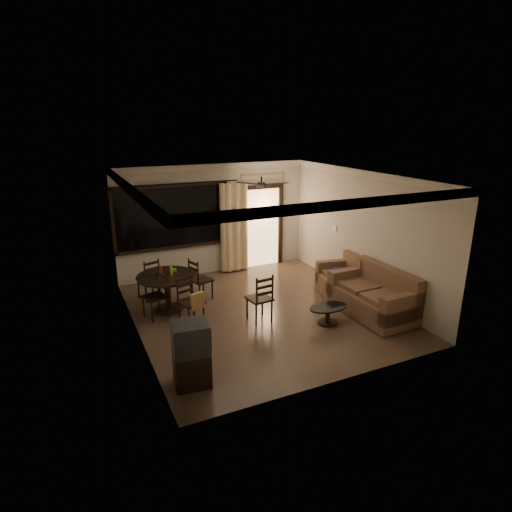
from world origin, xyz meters
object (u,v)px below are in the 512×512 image
tv_cabinet (191,354)px  coffee_table (328,312)px  dining_chair_north (149,287)px  sofa (375,297)px  dining_chair_west (156,304)px  dining_chair_south (191,309)px  dining_table (167,283)px  side_chair (260,307)px  armchair (342,278)px  dining_chair_east (201,287)px

tv_cabinet → coffee_table: (3.00, 0.84, -0.27)m
dining_chair_north → sofa: bearing=127.9°
dining_chair_west → dining_chair_south: 0.80m
dining_table → coffee_table: dining_table is taller
dining_chair_south → coffee_table: size_ratio=1.18×
dining_table → dining_chair_north: size_ratio=1.30×
dining_chair_north → dining_chair_west: bearing=68.1°
dining_chair_north → side_chair: bearing=113.3°
dining_chair_west → armchair: dining_chair_west is taller
dining_chair_north → dining_chair_south: bearing=90.0°
dining_chair_west → armchair: 4.18m
tv_cabinet → coffee_table: tv_cabinet is taller
dining_table → tv_cabinet: 2.80m
dining_table → coffee_table: 3.33m
sofa → dining_chair_north: bearing=144.5°
sofa → coffee_table: (-1.09, 0.07, -0.15)m
dining_chair_east → coffee_table: size_ratio=1.18×
coffee_table → side_chair: bearing=150.3°
dining_chair_west → dining_chair_south: same height
dining_table → side_chair: side_chair is taller
dining_chair_west → dining_chair_north: size_ratio=1.00×
sofa → armchair: size_ratio=1.72×
armchair → sofa: bearing=-80.6°
side_chair → sofa: bearing=156.4°
armchair → coffee_table: armchair is taller
armchair → side_chair: side_chair is taller
dining_chair_east → dining_chair_north: bearing=46.8°
dining_chair_east → side_chair: 1.69m
tv_cabinet → armchair: 4.60m
dining_chair_south → sofa: 3.71m
armchair → coffee_table: (-1.15, -1.13, -0.13)m
dining_chair_south → sofa: (3.51, -1.19, 0.08)m
sofa → dining_table: bearing=150.9°
sofa → dining_chair_east: bearing=141.8°
dining_chair_west → armchair: (4.14, -0.56, 0.09)m
dining_chair_west → side_chair: bearing=43.3°
dining_chair_east → sofa: sofa is taller
armchair → side_chair: 2.36m
dining_chair_east → armchair: 3.21m
dining_chair_north → sofa: size_ratio=0.53×
dining_chair_east → sofa: 3.73m
armchair → dining_chair_north: bearing=171.1°
dining_chair_west → coffee_table: dining_chair_west is taller
tv_cabinet → side_chair: (1.84, 1.50, -0.21)m
dining_chair_north → side_chair: (1.75, -2.02, 0.01)m
dining_table → coffee_table: bearing=-35.9°
dining_chair_east → side_chair: side_chair is taller
tv_cabinet → dining_chair_south: bearing=80.4°
dining_chair_south → dining_chair_north: 1.64m
tv_cabinet → armchair: size_ratio=0.96×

